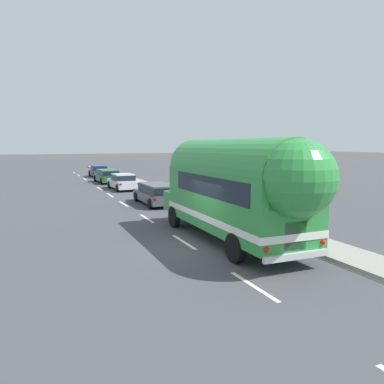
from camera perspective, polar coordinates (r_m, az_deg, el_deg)
ground_plane at (r=14.37m, az=0.33°, el=-8.55°), size 300.00×300.00×0.00m
lane_markings at (r=26.72m, az=-5.50°, el=-1.21°), size 3.66×80.00×0.01m
sidewalk_slab at (r=25.07m, az=0.53°, el=-1.57°), size 1.83×90.00×0.15m
painted_bus at (r=14.61m, az=6.85°, el=0.88°), size 2.65×10.43×4.12m
car_lead at (r=24.60m, az=-5.35°, el=-0.07°), size 1.97×4.75×1.37m
car_second at (r=33.28m, az=-10.42°, el=1.63°), size 2.01×4.57×1.37m
car_third at (r=39.44m, az=-12.75°, el=2.51°), size 2.03×4.83×1.37m
car_fourth at (r=46.89m, az=-13.94°, el=3.12°), size 1.98×4.33×1.37m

